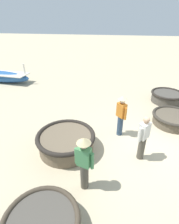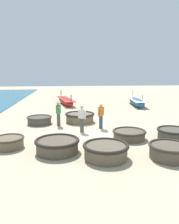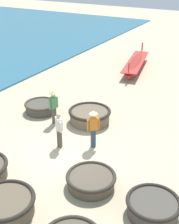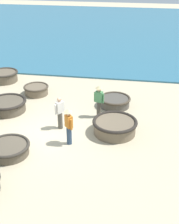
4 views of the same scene
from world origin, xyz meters
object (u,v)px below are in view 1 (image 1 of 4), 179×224
fisherman_standing_right (121,113)px  coracle_front_right (167,97)px  coracle_far_right (173,119)px  fisherman_crouching (84,161)px  coracle_center (66,141)px  fisherman_standing_left (143,137)px

fisherman_standing_right → coracle_front_right: bearing=-35.9°
coracle_front_right → coracle_far_right: (-2.29, 0.23, -0.04)m
coracle_far_right → fisherman_crouching: (-3.75, 3.17, 0.70)m
fisherman_standing_right → coracle_center: bearing=123.1°
coracle_center → coracle_front_right: bearing=-43.0°
coracle_center → coracle_front_right: coracle_center is taller
coracle_center → fisherman_crouching: size_ratio=1.21×
coracle_center → fisherman_standing_right: size_ratio=1.21×
coracle_front_right → fisherman_standing_left: fisherman_standing_left is taller
fisherman_crouching → fisherman_standing_left: (1.40, -1.60, -0.12)m
coracle_center → fisherman_standing_left: size_ratio=1.29×
coracle_center → coracle_far_right: (2.34, -4.08, -0.09)m
coracle_center → fisherman_crouching: bearing=-147.1°
coracle_front_right → fisherman_standing_right: size_ratio=1.01×
fisherman_standing_left → fisherman_crouching: bearing=131.1°
coracle_front_right → fisherman_crouching: fisherman_crouching is taller
fisherman_standing_left → coracle_center: bearing=89.5°
coracle_center → fisherman_crouching: 1.79m
coracle_center → fisherman_crouching: fisherman_crouching is taller
coracle_far_right → fisherman_crouching: 4.96m
coracle_front_right → fisherman_crouching: 6.96m
coracle_center → coracle_front_right: size_ratio=1.20×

